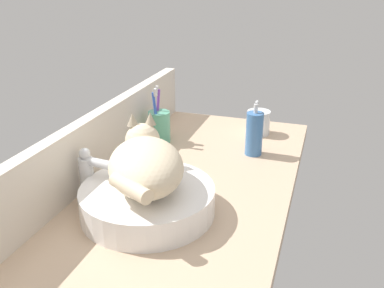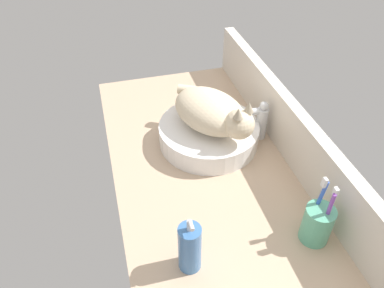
# 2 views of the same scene
# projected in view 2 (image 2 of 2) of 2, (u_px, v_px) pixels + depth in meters

# --- Properties ---
(ground_plane) EXTENTS (1.18, 0.55, 0.04)m
(ground_plane) POSITION_uv_depth(u_px,v_px,m) (209.00, 178.00, 1.11)
(ground_plane) COLOR tan
(backsplash_panel) EXTENTS (1.18, 0.04, 0.17)m
(backsplash_panel) POSITION_uv_depth(u_px,v_px,m) (294.00, 136.00, 1.10)
(backsplash_panel) COLOR silver
(backsplash_panel) RESTS_ON ground_plane
(sink_basin) EXTENTS (0.32, 0.32, 0.07)m
(sink_basin) POSITION_uv_depth(u_px,v_px,m) (209.00, 134.00, 1.19)
(sink_basin) COLOR white
(sink_basin) RESTS_ON ground_plane
(cat) EXTENTS (0.30, 0.27, 0.14)m
(cat) POSITION_uv_depth(u_px,v_px,m) (213.00, 112.00, 1.12)
(cat) COLOR beige
(cat) RESTS_ON sink_basin
(faucet) EXTENTS (0.04, 0.12, 0.14)m
(faucet) POSITION_uv_depth(u_px,v_px,m) (259.00, 119.00, 1.18)
(faucet) COLOR silver
(faucet) RESTS_ON ground_plane
(soap_dispenser) EXTENTS (0.05, 0.05, 0.17)m
(soap_dispenser) POSITION_uv_depth(u_px,v_px,m) (190.00, 248.00, 0.83)
(soap_dispenser) COLOR #3F72B2
(soap_dispenser) RESTS_ON ground_plane
(toothbrush_cup) EXTENTS (0.07, 0.07, 0.19)m
(toothbrush_cup) POSITION_uv_depth(u_px,v_px,m) (317.00, 223.00, 0.90)
(toothbrush_cup) COLOR #5BB28E
(toothbrush_cup) RESTS_ON ground_plane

